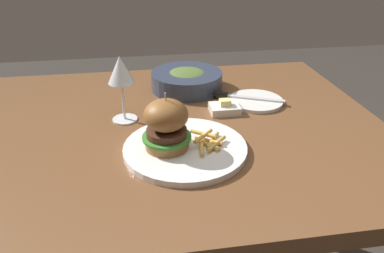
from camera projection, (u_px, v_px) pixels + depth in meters
The scene contains 9 objects.
dining_table at pixel (164, 158), 0.98m from camera, with size 1.11×0.84×0.74m.
main_plate at pixel (185, 148), 0.82m from camera, with size 0.27×0.27×0.01m, color white.
burger_sandwich at pixel (166, 125), 0.79m from camera, with size 0.11×0.11×0.13m.
fries_pile at pixel (208, 141), 0.82m from camera, with size 0.08×0.10×0.02m.
wine_glass at pixel (121, 73), 0.90m from camera, with size 0.06×0.06×0.17m.
bread_plate at pixel (256, 101), 1.05m from camera, with size 0.15×0.15×0.01m, color white.
table_knife at pixel (238, 96), 1.06m from camera, with size 0.21×0.10×0.01m.
butter_dish at pixel (225, 108), 0.99m from camera, with size 0.08×0.06×0.04m.
soup_bowl at pixel (187, 80), 1.13m from camera, with size 0.21×0.21×0.06m.
Camera 1 is at (-0.06, -0.83, 1.17)m, focal length 35.00 mm.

